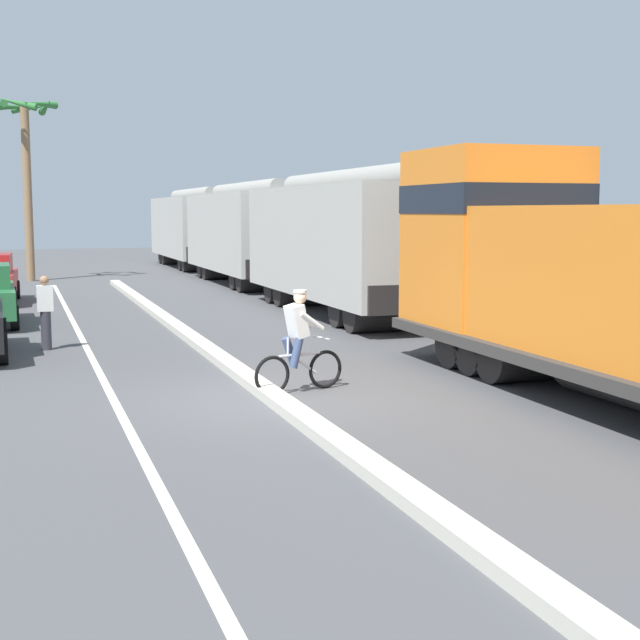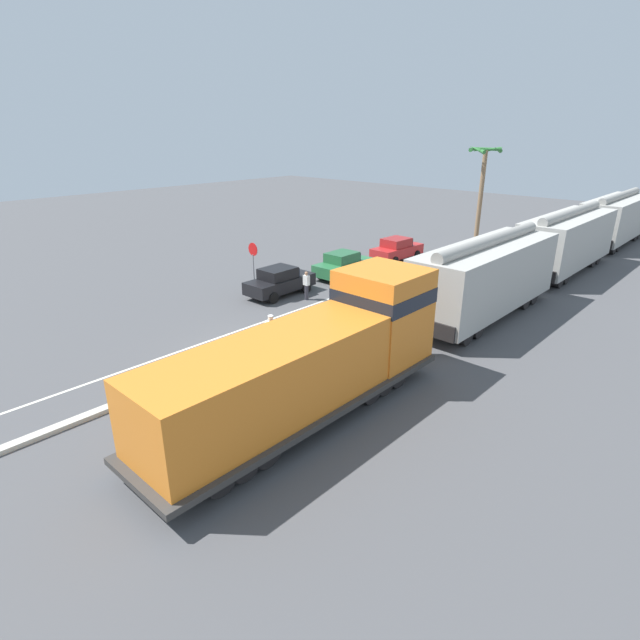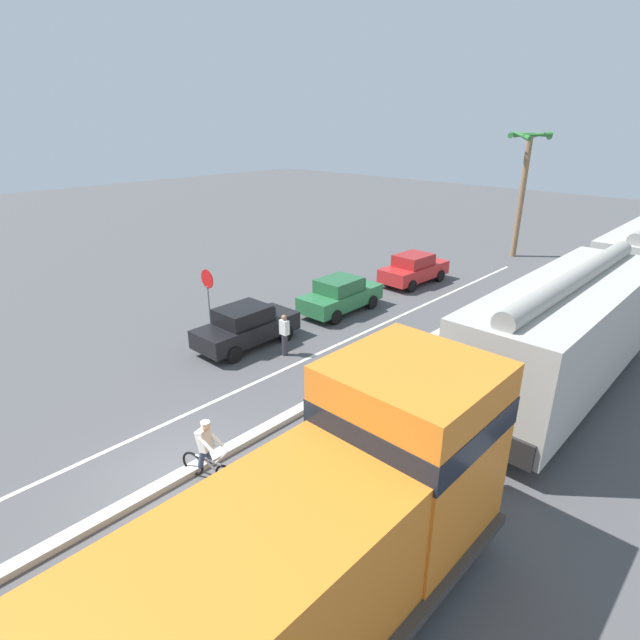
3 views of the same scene
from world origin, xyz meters
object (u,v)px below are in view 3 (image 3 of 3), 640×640
cyclist (207,453)px  pedestrian_by_cars (285,334)px  hopper_car_lead (565,334)px  parked_car_green (340,295)px  parked_car_red (414,269)px  locomotive (270,589)px  stop_sign (208,291)px  parked_car_black (246,326)px  palm_tree_near (527,165)px

cyclist → pedestrian_by_cars: bearing=122.3°
hopper_car_lead → parked_car_green: size_ratio=2.50×
parked_car_red → cyclist: bearing=-72.5°
parked_car_green → locomotive: bearing=-52.5°
locomotive → stop_sign: size_ratio=4.03×
parked_car_black → parked_car_red: bearing=88.8°
palm_tree_near → pedestrian_by_cars: (-0.01, -20.21, -4.85)m
parked_car_red → stop_sign: bearing=-98.9°
parked_car_red → stop_sign: size_ratio=1.48×
hopper_car_lead → cyclist: hopper_car_lead is taller
palm_tree_near → pedestrian_by_cars: size_ratio=4.81×
stop_sign → locomotive: bearing=-31.1°
parked_car_red → parked_car_green: bearing=-90.2°
cyclist → stop_sign: (-7.17, 5.13, 1.21)m
parked_car_green → cyclist: 12.18m
locomotive → stop_sign: 13.69m
pedestrian_by_cars → cyclist: bearing=-57.7°
parked_car_red → cyclist: size_ratio=2.49×
locomotive → hopper_car_lead: (0.00, 12.16, 0.28)m
parked_car_green → palm_tree_near: size_ratio=0.54×
parked_car_black → parked_car_red: size_ratio=0.99×
palm_tree_near → hopper_car_lead: bearing=-62.5°
parked_car_green → palm_tree_near: bearing=84.4°
hopper_car_lead → pedestrian_by_cars: 9.43m
stop_sign → palm_tree_near: size_ratio=0.37×
hopper_car_lead → palm_tree_near: bearing=117.5°
cyclist → stop_sign: bearing=144.4°
palm_tree_near → pedestrian_by_cars: palm_tree_near is taller
parked_car_green → palm_tree_near: palm_tree_near is taller
parked_car_black → cyclist: size_ratio=2.47×
hopper_car_lead → stop_sign: hopper_car_lead is taller
locomotive → pedestrian_by_cars: locomotive is taller
palm_tree_near → pedestrian_by_cars: 20.78m
parked_car_green → parked_car_red: same height
locomotive → parked_car_red: 21.30m
locomotive → hopper_car_lead: locomotive is taller
parked_car_black → palm_tree_near: size_ratio=0.54×
parked_car_black → pedestrian_by_cars: bearing=14.1°
parked_car_red → stop_sign: 11.98m
cyclist → stop_sign: size_ratio=0.60×
locomotive → parked_car_red: bearing=117.6°
parked_car_black → pedestrian_by_cars: size_ratio=2.61×
cyclist → palm_tree_near: size_ratio=0.22×
locomotive → palm_tree_near: bearing=106.5°
palm_tree_near → pedestrian_by_cars: bearing=-90.0°
cyclist → palm_tree_near: 27.02m
locomotive → cyclist: bearing=156.8°
hopper_car_lead → parked_car_green: 9.99m
parked_car_black → cyclist: bearing=-45.5°
cyclist → parked_car_red: bearing=107.5°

